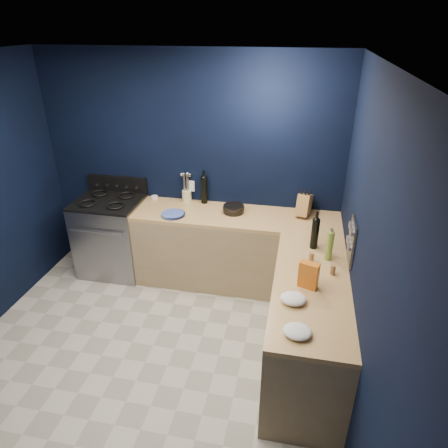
% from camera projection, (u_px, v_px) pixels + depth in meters
% --- Properties ---
extents(floor, '(3.50, 3.50, 0.02)m').
position_uv_depth(floor, '(145.00, 363.00, 3.71)').
color(floor, '#B1AC9B').
rests_on(floor, ground).
extents(ceiling, '(3.50, 3.50, 0.02)m').
position_uv_depth(ceiling, '(108.00, 61.00, 2.51)').
color(ceiling, silver).
rests_on(ceiling, ground).
extents(wall_back, '(3.50, 0.02, 2.60)m').
position_uv_depth(wall_back, '(191.00, 168.00, 4.65)').
color(wall_back, black).
rests_on(wall_back, ground).
extents(wall_right, '(0.02, 3.50, 2.60)m').
position_uv_depth(wall_right, '(364.00, 265.00, 2.80)').
color(wall_right, black).
rests_on(wall_right, ground).
extents(cab_back, '(2.30, 0.63, 0.86)m').
position_uv_depth(cab_back, '(235.00, 251.00, 4.66)').
color(cab_back, '#9F865F').
rests_on(cab_back, floor).
extents(top_back, '(2.30, 0.63, 0.04)m').
position_uv_depth(top_back, '(236.00, 216.00, 4.45)').
color(top_back, olive).
rests_on(top_back, cab_back).
extents(cab_right, '(0.63, 1.67, 0.86)m').
position_uv_depth(cab_right, '(306.00, 327.00, 3.51)').
color(cab_right, '#9F865F').
rests_on(cab_right, floor).
extents(top_right, '(0.63, 1.67, 0.04)m').
position_uv_depth(top_right, '(312.00, 285.00, 3.30)').
color(top_right, olive).
rests_on(top_right, cab_right).
extents(gas_range, '(0.76, 0.66, 0.92)m').
position_uv_depth(gas_range, '(113.00, 237.00, 4.90)').
color(gas_range, gray).
rests_on(gas_range, floor).
extents(oven_door, '(0.59, 0.02, 0.42)m').
position_uv_depth(oven_door, '(101.00, 251.00, 4.63)').
color(oven_door, black).
rests_on(oven_door, gas_range).
extents(cooktop, '(0.76, 0.66, 0.03)m').
position_uv_depth(cooktop, '(108.00, 202.00, 4.68)').
color(cooktop, black).
rests_on(cooktop, gas_range).
extents(backguard, '(0.76, 0.06, 0.20)m').
position_uv_depth(backguard, '(118.00, 184.00, 4.89)').
color(backguard, black).
rests_on(backguard, gas_range).
extents(spice_panel, '(0.02, 0.28, 0.38)m').
position_uv_depth(spice_panel, '(352.00, 242.00, 3.34)').
color(spice_panel, gray).
rests_on(spice_panel, wall_right).
extents(wall_outlet, '(0.09, 0.02, 0.13)m').
position_uv_depth(wall_outlet, '(191.00, 186.00, 4.73)').
color(wall_outlet, white).
rests_on(wall_outlet, wall_back).
extents(plate_stack, '(0.32, 0.32, 0.03)m').
position_uv_depth(plate_stack, '(173.00, 214.00, 4.42)').
color(plate_stack, '#3A559E').
rests_on(plate_stack, top_back).
extents(ramekin, '(0.10, 0.10, 0.03)m').
position_uv_depth(ramekin, '(155.00, 197.00, 4.84)').
color(ramekin, white).
rests_on(ramekin, top_back).
extents(utensil_crock, '(0.14, 0.14, 0.14)m').
position_uv_depth(utensil_crock, '(187.00, 196.00, 4.74)').
color(utensil_crock, beige).
rests_on(utensil_crock, top_back).
extents(wine_bottle_back, '(0.09, 0.09, 0.32)m').
position_uv_depth(wine_bottle_back, '(204.00, 190.00, 4.66)').
color(wine_bottle_back, black).
rests_on(wine_bottle_back, top_back).
extents(lemon_basket, '(0.31, 0.31, 0.09)m').
position_uv_depth(lemon_basket, '(234.00, 209.00, 4.48)').
color(lemon_basket, black).
rests_on(lemon_basket, top_back).
extents(knife_block, '(0.19, 0.30, 0.30)m').
position_uv_depth(knife_block, '(304.00, 205.00, 4.39)').
color(knife_block, olive).
rests_on(knife_block, top_back).
extents(wine_bottle_right, '(0.09, 0.09, 0.30)m').
position_uv_depth(wine_bottle_right, '(315.00, 234.00, 3.74)').
color(wine_bottle_right, black).
rests_on(wine_bottle_right, top_right).
extents(oil_bottle, '(0.07, 0.07, 0.28)m').
position_uv_depth(oil_bottle, '(329.00, 246.00, 3.56)').
color(oil_bottle, olive).
rests_on(oil_bottle, top_right).
extents(spice_jar_near, '(0.05, 0.05, 0.10)m').
position_uv_depth(spice_jar_near, '(311.00, 258.00, 3.55)').
color(spice_jar_near, olive).
rests_on(spice_jar_near, top_right).
extents(spice_jar_far, '(0.06, 0.06, 0.09)m').
position_uv_depth(spice_jar_far, '(333.00, 270.00, 3.39)').
color(spice_jar_far, olive).
rests_on(spice_jar_far, top_right).
extents(crouton_bag, '(0.17, 0.12, 0.23)m').
position_uv_depth(crouton_bag, '(308.00, 275.00, 3.20)').
color(crouton_bag, red).
rests_on(crouton_bag, top_right).
extents(towel_front, '(0.25, 0.24, 0.07)m').
position_uv_depth(towel_front, '(293.00, 299.00, 3.05)').
color(towel_front, white).
rests_on(towel_front, top_right).
extents(towel_end, '(0.20, 0.18, 0.06)m').
position_uv_depth(towel_end, '(297.00, 331.00, 2.74)').
color(towel_end, white).
rests_on(towel_end, top_right).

